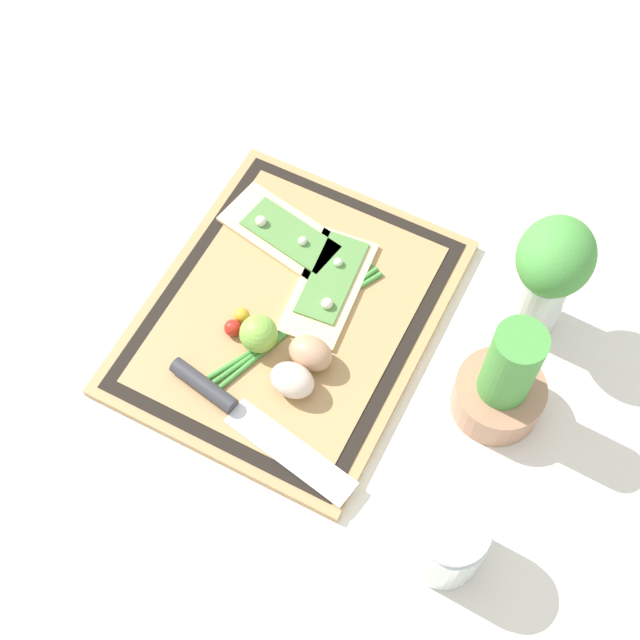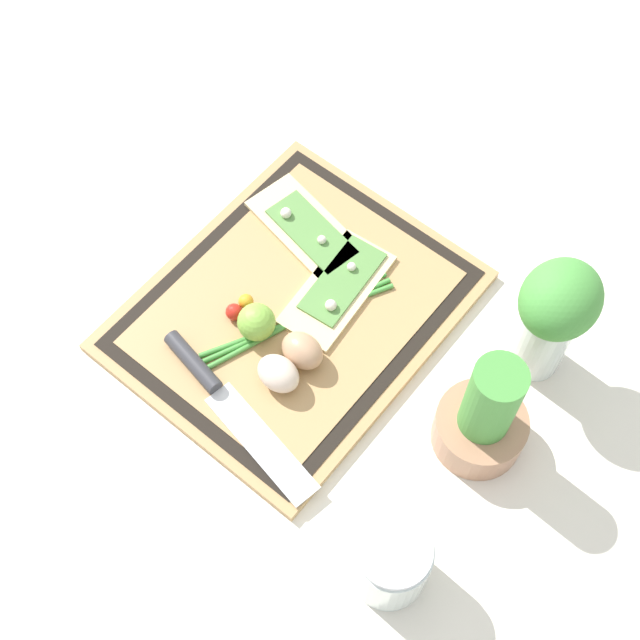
{
  "view_description": "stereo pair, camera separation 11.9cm",
  "coord_description": "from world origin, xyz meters",
  "px_view_note": "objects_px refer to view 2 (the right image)",
  "views": [
    {
      "loc": [
        0.5,
        0.31,
        1.08
      ],
      "look_at": [
        0.0,
        0.05,
        0.03
      ],
      "focal_mm": 50.0,
      "sensor_mm": 36.0,
      "label": 1
    },
    {
      "loc": [
        0.44,
        0.41,
        1.08
      ],
      "look_at": [
        0.0,
        0.05,
        0.03
      ],
      "focal_mm": 50.0,
      "sensor_mm": 36.0,
      "label": 2
    }
  ],
  "objects_px": {
    "knife": "(214,387)",
    "herb_glass": "(553,315)",
    "cherry_tomato_red": "(234,312)",
    "egg_pink": "(278,374)",
    "lime": "(256,322)",
    "cherry_tomato_yellow": "(246,301)",
    "herb_pot": "(484,418)",
    "pizza_slice_far": "(338,287)",
    "egg_brown": "(302,351)",
    "pizza_slice_near": "(307,229)",
    "sauce_jar": "(390,563)"
  },
  "relations": [
    {
      "from": "knife",
      "to": "cherry_tomato_red",
      "type": "height_order",
      "value": "cherry_tomato_red"
    },
    {
      "from": "egg_brown",
      "to": "sauce_jar",
      "type": "xyz_separation_m",
      "value": [
        0.15,
        0.26,
        0.01
      ]
    },
    {
      "from": "egg_brown",
      "to": "knife",
      "type": "bearing_deg",
      "value": -29.27
    },
    {
      "from": "pizza_slice_far",
      "to": "egg_pink",
      "type": "bearing_deg",
      "value": 9.62
    },
    {
      "from": "lime",
      "to": "cherry_tomato_yellow",
      "type": "height_order",
      "value": "lime"
    },
    {
      "from": "egg_brown",
      "to": "egg_pink",
      "type": "xyz_separation_m",
      "value": [
        0.04,
        -0.0,
        0.0
      ]
    },
    {
      "from": "egg_brown",
      "to": "cherry_tomato_yellow",
      "type": "distance_m",
      "value": 0.11
    },
    {
      "from": "pizza_slice_far",
      "to": "egg_pink",
      "type": "height_order",
      "value": "egg_pink"
    },
    {
      "from": "cherry_tomato_red",
      "to": "cherry_tomato_yellow",
      "type": "bearing_deg",
      "value": 176.95
    },
    {
      "from": "egg_pink",
      "to": "lime",
      "type": "height_order",
      "value": "lime"
    },
    {
      "from": "herb_pot",
      "to": "sauce_jar",
      "type": "height_order",
      "value": "herb_pot"
    },
    {
      "from": "egg_pink",
      "to": "lime",
      "type": "bearing_deg",
      "value": -118.32
    },
    {
      "from": "pizza_slice_far",
      "to": "egg_brown",
      "type": "distance_m",
      "value": 0.12
    },
    {
      "from": "pizza_slice_near",
      "to": "pizza_slice_far",
      "type": "bearing_deg",
      "value": 63.64
    },
    {
      "from": "cherry_tomato_yellow",
      "to": "herb_pot",
      "type": "relative_size",
      "value": 0.11
    },
    {
      "from": "egg_brown",
      "to": "egg_pink",
      "type": "bearing_deg",
      "value": -3.59
    },
    {
      "from": "knife",
      "to": "cherry_tomato_yellow",
      "type": "distance_m",
      "value": 0.13
    },
    {
      "from": "pizza_slice_near",
      "to": "pizza_slice_far",
      "type": "relative_size",
      "value": 1.03
    },
    {
      "from": "knife",
      "to": "lime",
      "type": "bearing_deg",
      "value": -172.6
    },
    {
      "from": "egg_brown",
      "to": "cherry_tomato_yellow",
      "type": "bearing_deg",
      "value": -96.94
    },
    {
      "from": "cherry_tomato_red",
      "to": "herb_pot",
      "type": "height_order",
      "value": "herb_pot"
    },
    {
      "from": "knife",
      "to": "cherry_tomato_red",
      "type": "bearing_deg",
      "value": -151.77
    },
    {
      "from": "pizza_slice_near",
      "to": "sauce_jar",
      "type": "xyz_separation_m",
      "value": [
        0.31,
        0.38,
        0.03
      ]
    },
    {
      "from": "knife",
      "to": "sauce_jar",
      "type": "height_order",
      "value": "sauce_jar"
    },
    {
      "from": "lime",
      "to": "knife",
      "type": "bearing_deg",
      "value": 7.4
    },
    {
      "from": "pizza_slice_far",
      "to": "egg_brown",
      "type": "relative_size",
      "value": 3.13
    },
    {
      "from": "egg_brown",
      "to": "cherry_tomato_red",
      "type": "height_order",
      "value": "egg_brown"
    },
    {
      "from": "knife",
      "to": "cherry_tomato_yellow",
      "type": "bearing_deg",
      "value": -156.95
    },
    {
      "from": "lime",
      "to": "herb_pot",
      "type": "relative_size",
      "value": 0.27
    },
    {
      "from": "knife",
      "to": "egg_brown",
      "type": "height_order",
      "value": "egg_brown"
    },
    {
      "from": "pizza_slice_near",
      "to": "egg_brown",
      "type": "xyz_separation_m",
      "value": [
        0.16,
        0.13,
        0.02
      ]
    },
    {
      "from": "egg_brown",
      "to": "cherry_tomato_red",
      "type": "distance_m",
      "value": 0.11
    },
    {
      "from": "egg_pink",
      "to": "sauce_jar",
      "type": "xyz_separation_m",
      "value": [
        0.1,
        0.26,
        0.01
      ]
    },
    {
      "from": "pizza_slice_far",
      "to": "knife",
      "type": "xyz_separation_m",
      "value": [
        0.22,
        -0.03,
        0.0
      ]
    },
    {
      "from": "pizza_slice_near",
      "to": "knife",
      "type": "bearing_deg",
      "value": 13.8
    },
    {
      "from": "knife",
      "to": "herb_glass",
      "type": "xyz_separation_m",
      "value": [
        -0.31,
        0.3,
        0.1
      ]
    },
    {
      "from": "pizza_slice_near",
      "to": "cherry_tomato_red",
      "type": "relative_size",
      "value": 8.28
    },
    {
      "from": "cherry_tomato_red",
      "to": "egg_brown",
      "type": "bearing_deg",
      "value": 94.68
    },
    {
      "from": "herb_pot",
      "to": "egg_brown",
      "type": "bearing_deg",
      "value": -75.96
    },
    {
      "from": "egg_pink",
      "to": "herb_glass",
      "type": "height_order",
      "value": "herb_glass"
    },
    {
      "from": "knife",
      "to": "cherry_tomato_yellow",
      "type": "xyz_separation_m",
      "value": [
        -0.12,
        -0.05,
        0.0
      ]
    },
    {
      "from": "cherry_tomato_red",
      "to": "herb_pot",
      "type": "distance_m",
      "value": 0.36
    },
    {
      "from": "knife",
      "to": "egg_pink",
      "type": "bearing_deg",
      "value": 137.42
    },
    {
      "from": "egg_pink",
      "to": "lime",
      "type": "relative_size",
      "value": 1.16
    },
    {
      "from": "cherry_tomato_yellow",
      "to": "herb_glass",
      "type": "relative_size",
      "value": 0.1
    },
    {
      "from": "lime",
      "to": "sauce_jar",
      "type": "xyz_separation_m",
      "value": [
        0.14,
        0.33,
        0.01
      ]
    },
    {
      "from": "herb_pot",
      "to": "egg_pink",
      "type": "bearing_deg",
      "value": -66.64
    },
    {
      "from": "cherry_tomato_red",
      "to": "lime",
      "type": "bearing_deg",
      "value": 93.2
    },
    {
      "from": "knife",
      "to": "herb_glass",
      "type": "distance_m",
      "value": 0.44
    },
    {
      "from": "egg_pink",
      "to": "herb_pot",
      "type": "height_order",
      "value": "herb_pot"
    }
  ]
}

